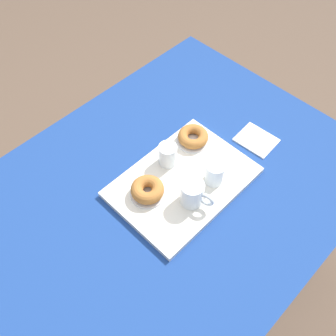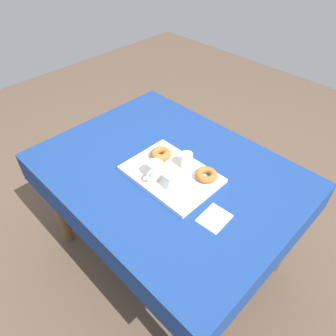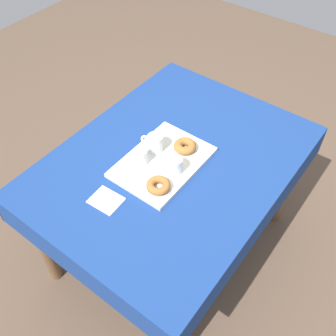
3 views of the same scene
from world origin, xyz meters
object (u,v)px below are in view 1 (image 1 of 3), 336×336
Objects in this scene: tea_mug_left at (193,194)px; donut_plate_right at (148,194)px; dining_table at (167,203)px; donut_plate_left at (193,140)px; paper_napkin at (256,140)px; sugar_donut_right at (147,189)px; sugar_donut_left at (193,137)px; serving_tray at (183,182)px; water_glass_near at (168,155)px; water_glass_far at (215,174)px.

donut_plate_right is (-0.08, 0.11, -0.04)m from tea_mug_left.
dining_table is 11.72× the size of donut_plate_right.
donut_plate_left is 0.23m from paper_napkin.
sugar_donut_right is (-0.07, 0.02, 0.14)m from dining_table.
paper_napkin is at bearing -13.26° from donut_plate_right.
sugar_donut_left is 0.80× the size of paper_napkin.
paper_napkin is at bearing -13.26° from sugar_donut_right.
paper_napkin is (0.35, 0.01, -0.06)m from tea_mug_left.
donut_plate_left is at bearing 18.97° from dining_table.
serving_tray is 4.03× the size of donut_plate_right.
serving_tray is 4.26× the size of sugar_donut_left.
water_glass_near is 0.15m from donut_plate_right.
donut_plate_right is (-0.26, -0.05, -0.02)m from sugar_donut_left.
donut_plate_right is 1.06× the size of sugar_donut_right.
paper_napkin is (0.37, -0.08, 0.10)m from dining_table.
donut_plate_left reaches higher than paper_napkin.
paper_napkin is at bearing -12.70° from dining_table.
dining_table is 0.23m from donut_plate_left.
water_glass_far reaches higher than donut_plate_right.
sugar_donut_left reaches higher than donut_plate_left.
sugar_donut_right is at bearing 163.73° from dining_table.
sugar_donut_right reaches higher than sugar_donut_left.
water_glass_far is 0.75× the size of sugar_donut_left.
sugar_donut_left is at bearing 0.00° from donut_plate_left.
tea_mug_left reaches higher than serving_tray.
water_glass_near reaches higher than serving_tray.
paper_napkin is (0.30, -0.15, -0.05)m from water_glass_near.
serving_tray is 0.10m from water_glass_near.
serving_tray is 5.67× the size of water_glass_near.
donut_plate_right reaches higher than dining_table.
serving_tray is 0.32m from paper_napkin.
donut_plate_left is (0.18, 0.16, -0.04)m from tea_mug_left.
tea_mug_left reaches higher than sugar_donut_left.
water_glass_far is 0.60× the size of paper_napkin.
dining_table is 0.18m from tea_mug_left.
tea_mug_left reaches higher than water_glass_near.
dining_table is 11.72× the size of tea_mug_left.
donut_plate_right is at bearing 163.73° from dining_table.
water_glass_near is (0.05, 0.16, -0.01)m from tea_mug_left.
donut_plate_left is 1.06× the size of sugar_donut_right.
sugar_donut_left is 0.27m from donut_plate_right.
sugar_donut_left reaches higher than paper_napkin.
water_glass_far reaches higher than sugar_donut_left.
tea_mug_left is at bearing -116.44° from serving_tray.
tea_mug_left is 1.06× the size of sugar_donut_left.
sugar_donut_right reaches higher than paper_napkin.
donut_plate_right is (-0.26, -0.05, 0.00)m from donut_plate_left.
donut_plate_left is 0.26m from donut_plate_right.
sugar_donut_left reaches higher than donut_plate_right.
serving_tray is 4.02× the size of tea_mug_left.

